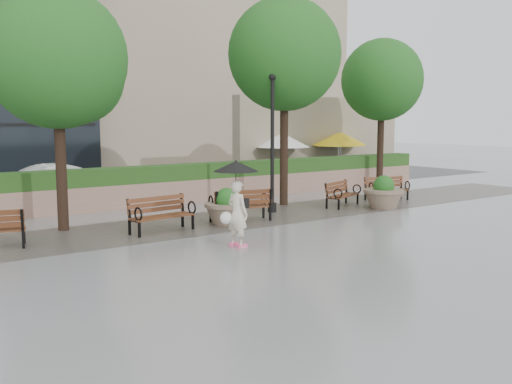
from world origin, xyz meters
TOP-DOWN VIEW (x-y plane):
  - ground at (0.00, 0.00)m, footprint 100.00×100.00m
  - cobble_strip at (0.00, 3.00)m, footprint 28.00×3.20m
  - hedge_wall at (0.00, 7.00)m, footprint 24.00×0.80m
  - cafe_wall at (9.50, 10.00)m, footprint 10.00×0.60m
  - cafe_hedge at (9.00, 7.80)m, footprint 8.00×0.50m
  - asphalt_street at (0.00, 11.00)m, footprint 40.00×7.00m
  - bldg_stone at (10.00, 23.00)m, footprint 18.00×10.00m
  - bench_1 at (-2.88, 2.44)m, footprint 1.77×0.87m
  - bench_2 at (-0.34, 2.54)m, footprint 1.84×1.05m
  - bench_3 at (4.05, 2.90)m, footprint 1.67×1.12m
  - bench_4 at (6.42, 3.07)m, footprint 1.67×1.05m
  - planter_left at (-0.91, 2.40)m, footprint 1.23×1.23m
  - planter_right at (4.85, 1.81)m, footprint 1.31×1.31m
  - lamppost at (1.43, 3.36)m, footprint 0.28×0.28m
  - tree_0 at (-4.73, 4.25)m, footprint 3.66×3.60m
  - tree_1 at (2.84, 4.44)m, footprint 3.81×3.77m
  - tree_2 at (9.39, 6.03)m, footprint 3.53×3.45m
  - patio_umb_white at (6.44, 9.21)m, footprint 2.50×2.50m
  - patio_umb_yellow_a at (9.60, 8.89)m, footprint 2.50×2.50m
  - patio_umb_yellow_b at (10.26, 9.42)m, footprint 2.50×2.50m
  - car_right at (-3.03, 9.87)m, footprint 4.10×1.56m
  - pedestrian at (-2.25, -0.11)m, footprint 1.07×1.07m

SIDE VIEW (x-z plane):
  - ground at x=0.00m, z-range 0.00..0.00m
  - asphalt_street at x=0.00m, z-range 0.00..0.00m
  - cobble_strip at x=0.00m, z-range 0.00..0.01m
  - bench_3 at x=4.05m, z-range -0.17..0.67m
  - bench_4 at x=6.42m, z-range -0.17..0.67m
  - bench_1 at x=-2.88m, z-range -0.19..0.73m
  - bench_2 at x=-0.34m, z-range -0.19..0.75m
  - planter_left at x=-0.91m, z-range -0.11..0.92m
  - planter_right at x=4.85m, z-range -0.12..0.98m
  - cafe_hedge at x=9.00m, z-range 0.00..0.90m
  - hedge_wall at x=0.00m, z-range -0.01..1.34m
  - car_right at x=-3.03m, z-range 0.00..1.33m
  - pedestrian at x=-2.25m, z-range 0.21..2.18m
  - lamppost at x=1.43m, z-range -0.25..4.09m
  - patio_umb_white at x=6.44m, z-range 0.84..3.14m
  - patio_umb_yellow_a at x=9.60m, z-range 0.84..3.14m
  - patio_umb_yellow_b at x=10.26m, z-range 0.84..3.14m
  - cafe_wall at x=9.50m, z-range 0.00..4.00m
  - tree_0 at x=-4.73m, z-range 1.21..7.47m
  - tree_2 at x=9.39m, z-range 1.31..7.63m
  - tree_1 at x=2.84m, z-range 1.46..8.42m
  - bldg_stone at x=10.00m, z-range 0.00..20.00m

